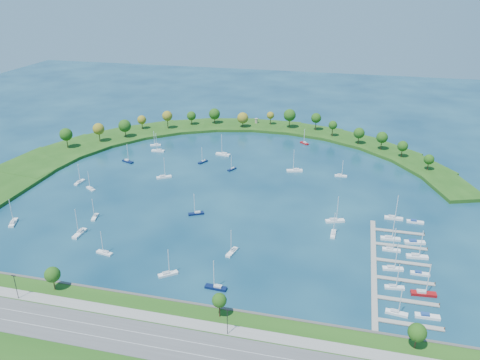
% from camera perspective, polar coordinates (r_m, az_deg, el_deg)
% --- Properties ---
extents(ground, '(700.00, 700.00, 0.00)m').
position_cam_1_polar(ground, '(269.28, -1.29, -1.09)').
color(ground, '#072741').
rests_on(ground, ground).
extents(south_shoreline, '(420.00, 43.10, 11.60)m').
position_cam_1_polar(south_shoreline, '(171.40, -12.44, -17.72)').
color(south_shoreline, '#1B4713').
rests_on(south_shoreline, ground).
extents(breakwater, '(286.74, 247.64, 2.00)m').
position_cam_1_polar(breakwater, '(325.16, -6.99, 3.38)').
color(breakwater, '#1B4713').
rests_on(breakwater, ground).
extents(breakwater_trees, '(240.53, 92.61, 14.78)m').
position_cam_1_polar(breakwater_trees, '(349.36, -1.11, 6.66)').
color(breakwater_trees, '#382314').
rests_on(breakwater_trees, breakwater).
extents(harbor_tower, '(2.60, 2.60, 3.82)m').
position_cam_1_polar(harbor_tower, '(380.81, 1.95, 7.06)').
color(harbor_tower, gray).
rests_on(harbor_tower, breakwater).
extents(dock_system, '(24.28, 82.00, 1.60)m').
position_cam_1_polar(dock_system, '(209.14, 17.63, -10.12)').
color(dock_system, gray).
rests_on(dock_system, ground).
extents(moored_boat_0, '(2.36, 7.71, 11.24)m').
position_cam_1_polar(moored_boat_0, '(227.75, 11.02, -6.24)').
color(moored_boat_0, white).
rests_on(moored_boat_0, ground).
extents(moored_boat_1, '(7.10, 5.51, 10.50)m').
position_cam_1_polar(moored_boat_1, '(281.11, -17.33, -0.93)').
color(moored_boat_1, white).
rests_on(moored_boat_1, ground).
extents(moored_boat_2, '(8.75, 5.46, 12.47)m').
position_cam_1_polar(moored_boat_2, '(315.09, -13.20, 2.23)').
color(moored_boat_2, '#09153C').
rests_on(moored_boat_2, ground).
extents(moored_boat_3, '(2.96, 8.03, 11.55)m').
position_cam_1_polar(moored_boat_3, '(291.60, -18.53, -0.19)').
color(moored_boat_3, white).
rests_on(moored_boat_3, ground).
extents(moored_boat_4, '(10.20, 4.51, 14.49)m').
position_cam_1_polar(moored_boat_4, '(318.68, -2.01, 3.12)').
color(moored_boat_4, white).
rests_on(moored_boat_4, ground).
extents(moored_boat_5, '(4.04, 8.34, 11.82)m').
position_cam_1_polar(moored_boat_5, '(210.30, -0.96, -8.47)').
color(moored_boat_5, white).
rests_on(moored_boat_5, ground).
extents(moored_boat_6, '(3.68, 7.51, 10.64)m').
position_cam_1_polar(moored_boat_6, '(248.91, -16.87, -4.16)').
color(moored_boat_6, white).
rests_on(moored_boat_6, ground).
extents(moored_boat_7, '(10.00, 5.16, 14.16)m').
position_cam_1_polar(moored_boat_7, '(294.33, 6.52, 1.19)').
color(moored_boat_7, white).
rests_on(moored_boat_7, ground).
extents(moored_boat_8, '(9.63, 5.65, 13.68)m').
position_cam_1_polar(moored_boat_8, '(239.15, 11.20, -4.70)').
color(moored_boat_8, white).
rests_on(moored_boat_8, ground).
extents(moored_boat_9, '(7.56, 4.56, 10.76)m').
position_cam_1_polar(moored_boat_9, '(341.39, -10.00, 4.17)').
color(moored_boat_9, white).
rests_on(moored_boat_9, ground).
extents(moored_boat_10, '(5.12, 7.33, 10.60)m').
position_cam_1_polar(moored_boat_10, '(307.18, -4.43, 2.23)').
color(moored_boat_10, '#09153C').
rests_on(moored_boat_10, ground).
extents(moored_boat_11, '(7.69, 6.67, 11.75)m').
position_cam_1_polar(moored_boat_11, '(198.68, -8.58, -10.91)').
color(moored_boat_11, white).
rests_on(moored_boat_11, ground).
extents(moored_boat_12, '(7.90, 5.60, 11.46)m').
position_cam_1_polar(moored_boat_12, '(242.55, -5.23, -3.91)').
color(moored_boat_12, '#09153C').
rests_on(moored_boat_12, ground).
extents(moored_boat_13, '(4.67, 6.59, 9.55)m').
position_cam_1_polar(moored_boat_13, '(294.94, -0.96, 1.37)').
color(moored_boat_13, '#09153C').
rests_on(moored_boat_13, ground).
extents(moored_boat_14, '(8.78, 6.81, 12.98)m').
position_cam_1_polar(moored_boat_14, '(286.79, -9.04, 0.41)').
color(moored_boat_14, white).
rests_on(moored_boat_14, ground).
extents(moored_boat_15, '(8.95, 3.37, 12.85)m').
position_cam_1_polar(moored_boat_15, '(329.86, -9.71, 3.50)').
color(moored_boat_15, white).
rests_on(moored_boat_15, ground).
extents(moored_boat_16, '(7.24, 2.32, 10.52)m').
position_cam_1_polar(moored_boat_16, '(291.52, 11.89, 0.56)').
color(moored_boat_16, white).
rests_on(moored_boat_16, ground).
extents(moored_boat_17, '(7.70, 3.34, 10.96)m').
position_cam_1_polar(moored_boat_17, '(217.83, -15.80, -8.25)').
color(moored_boat_17, white).
rests_on(moored_boat_17, ground).
extents(moored_boat_18, '(8.70, 2.88, 12.61)m').
position_cam_1_polar(moored_boat_18, '(189.43, -2.86, -12.56)').
color(moored_boat_18, '#09153C').
rests_on(moored_boat_18, ground).
extents(moored_boat_19, '(2.68, 9.20, 13.48)m').
position_cam_1_polar(moored_boat_19, '(236.09, -18.52, -5.96)').
color(moored_boat_19, white).
rests_on(moored_boat_19, ground).
extents(moored_boat_20, '(5.58, 8.88, 12.68)m').
position_cam_1_polar(moored_boat_20, '(257.57, -25.36, -4.55)').
color(moored_boat_20, white).
rests_on(moored_boat_20, ground).
extents(moored_boat_21, '(6.92, 6.17, 10.69)m').
position_cam_1_polar(moored_boat_21, '(343.09, 7.68, 4.42)').
color(moored_boat_21, maroon).
rests_on(moored_boat_21, ground).
extents(docked_boat_0, '(8.02, 3.25, 11.45)m').
position_cam_1_polar(docked_boat_0, '(186.01, 18.11, -14.70)').
color(docked_boat_0, white).
rests_on(docked_boat_0, ground).
extents(docked_boat_1, '(8.61, 2.63, 1.74)m').
position_cam_1_polar(docked_boat_1, '(188.20, 21.35, -14.83)').
color(docked_boat_1, white).
rests_on(docked_boat_1, ground).
extents(docked_boat_2, '(7.64, 2.88, 10.96)m').
position_cam_1_polar(docked_boat_2, '(198.57, 17.87, -11.96)').
color(docked_boat_2, white).
rests_on(docked_boat_2, ground).
extents(docked_boat_3, '(9.57, 3.39, 13.79)m').
position_cam_1_polar(docked_boat_3, '(198.64, 20.96, -12.41)').
color(docked_boat_3, maroon).
rests_on(docked_boat_3, ground).
extents(docked_boat_4, '(8.59, 3.43, 12.27)m').
position_cam_1_polar(docked_boat_4, '(209.30, 17.70, -9.92)').
color(docked_boat_4, white).
rests_on(docked_boat_4, ground).
extents(docked_boat_5, '(7.56, 2.20, 1.54)m').
position_cam_1_polar(docked_boat_5, '(210.01, 20.58, -10.35)').
color(docked_boat_5, white).
rests_on(docked_boat_5, ground).
extents(docked_boat_6, '(7.75, 2.26, 11.35)m').
position_cam_1_polar(docked_boat_6, '(222.01, 17.53, -7.83)').
color(docked_boat_6, white).
rests_on(docked_boat_6, ground).
extents(docked_boat_7, '(9.24, 3.30, 13.32)m').
position_cam_1_polar(docked_boat_7, '(220.53, 20.30, -8.46)').
color(docked_boat_7, white).
rests_on(docked_boat_7, ground).
extents(docked_boat_8, '(8.97, 3.04, 12.98)m').
position_cam_1_polar(docked_boat_8, '(230.35, 17.42, -6.58)').
color(docked_boat_8, white).
rests_on(docked_boat_8, ground).
extents(docked_boat_9, '(9.38, 3.95, 1.85)m').
position_cam_1_polar(docked_boat_9, '(231.06, 20.02, -6.94)').
color(docked_boat_9, white).
rests_on(docked_boat_9, ground).
extents(docked_boat_10, '(8.83, 2.62, 12.92)m').
position_cam_1_polar(docked_boat_10, '(248.94, 17.78, -4.26)').
color(docked_boat_10, white).
rests_on(docked_boat_10, ground).
extents(docked_boat_11, '(8.05, 2.47, 1.63)m').
position_cam_1_polar(docked_boat_11, '(249.00, 20.07, -4.68)').
color(docked_boat_11, white).
rests_on(docked_boat_11, ground).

